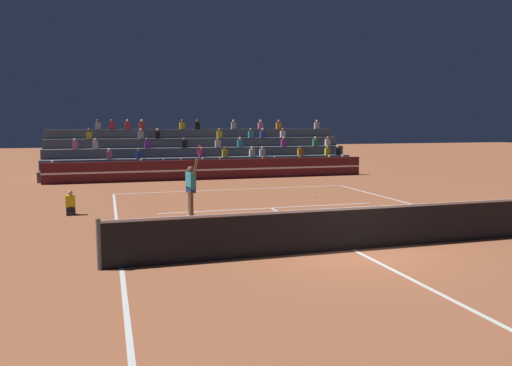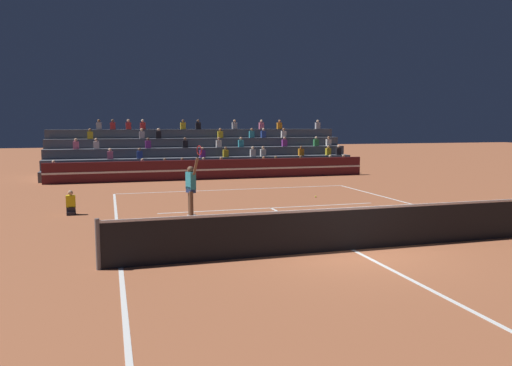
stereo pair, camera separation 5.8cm
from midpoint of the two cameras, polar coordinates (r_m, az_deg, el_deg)
ground_plane at (r=12.58m, az=11.09°, el=-7.51°), size 120.00×120.00×0.00m
court_lines at (r=12.58m, az=11.09°, el=-7.49°), size 11.10×23.90×0.01m
tennis_net at (r=12.46m, az=11.14°, el=-5.08°), size 12.00×0.10×1.10m
sponsor_banner_wall at (r=28.07m, az=-4.69°, el=1.55°), size 18.00×0.26×1.10m
bleacher_stand at (r=31.76m, az=-6.08°, el=2.98°), size 18.59×4.75×3.38m
ball_kid_courtside at (r=18.09m, az=-20.31°, el=-2.40°), size 0.30×0.36×0.84m
tennis_player at (r=16.43m, az=-7.33°, el=-0.60°), size 0.43×1.03×2.46m
tennis_ball at (r=21.18m, az=6.91°, el=-1.56°), size 0.07×0.07×0.07m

